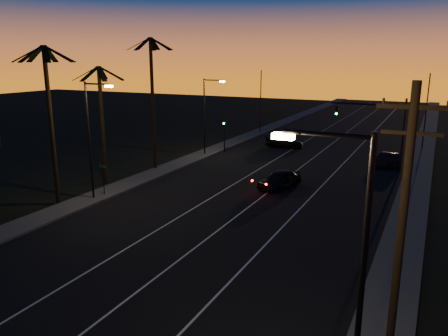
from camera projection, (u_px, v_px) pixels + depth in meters
The scene contains 21 objects.
road at pixel (272, 184), 37.83m from camera, with size 20.00×170.00×0.01m, color black.
sidewalk_left at pixel (164, 170), 42.60m from camera, with size 2.40×170.00×0.16m, color #3A3A37.
sidewalk_right at pixel (412, 202), 33.03m from camera, with size 2.40×170.00×0.16m, color #3A3A37.
lane_stripe_left at pixel (240, 180), 39.11m from camera, with size 0.12×160.00×0.01m, color silver.
lane_stripe_mid at pixel (278, 185), 37.61m from camera, with size 0.12×160.00×0.01m, color silver.
lane_stripe_right at pixel (318, 190), 36.12m from camera, with size 0.12×160.00×0.01m, color silver.
palm_near at pixel (50, 110), 31.04m from camera, with size 4.25×4.16×11.53m.
palm_mid at pixel (102, 112), 36.72m from camera, with size 4.25×4.16×10.03m.
palm_far at pixel (152, 91), 41.18m from camera, with size 4.25×4.16×12.53m.
streetlight_left_near at pixel (92, 132), 32.40m from camera, with size 2.55×0.26×9.00m.
streetlight_left_far at pixel (207, 110), 48.12m from camera, with size 2.55×0.26×8.50m.
streetlight_right_near at pixel (350, 274), 11.07m from camera, with size 2.55×0.26×9.00m.
street_sign at pixel (103, 176), 34.20m from camera, with size 0.70×0.06×2.60m.
utility_pole at pixel (402, 227), 14.17m from camera, with size 2.20×0.28×10.00m.
signal_mast at pixel (378, 120), 42.32m from camera, with size 7.10×0.41×7.00m.
signal_post at pixel (224, 128), 49.87m from camera, with size 0.28×0.37×4.20m.
far_pole_left at pixel (261, 102), 63.20m from camera, with size 0.14×0.14×9.00m, color black.
far_pole_right at pixel (426, 112), 51.19m from camera, with size 0.14×0.14×9.00m, color black.
lead_car at pixel (280, 179), 36.71m from camera, with size 3.25×5.14×1.49m.
right_car at pixel (387, 160), 44.10m from camera, with size 2.55×4.29×1.33m.
cross_car at pixel (284, 142), 53.50m from camera, with size 4.81×2.41×1.34m.
Camera 1 is at (12.26, -4.46, 10.64)m, focal length 35.00 mm.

